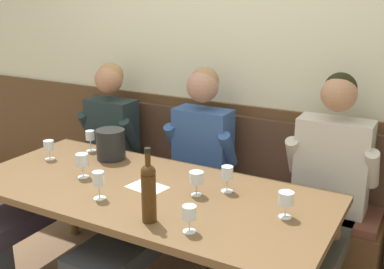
% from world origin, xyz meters
% --- Properties ---
extents(room_wall_back, '(6.80, 0.08, 2.80)m').
position_xyz_m(room_wall_back, '(0.00, 1.09, 1.40)').
color(room_wall_back, beige).
rests_on(room_wall_back, ground).
extents(wood_wainscot_panel, '(6.80, 0.03, 1.01)m').
position_xyz_m(wood_wainscot_panel, '(0.00, 1.04, 0.50)').
color(wood_wainscot_panel, '#543820').
rests_on(wood_wainscot_panel, ground).
extents(wall_bench, '(2.34, 0.42, 0.94)m').
position_xyz_m(wall_bench, '(0.00, 0.83, 0.28)').
color(wall_bench, '#543820').
rests_on(wall_bench, ground).
extents(dining_table, '(2.04, 0.91, 0.72)m').
position_xyz_m(dining_table, '(0.00, 0.09, 0.65)').
color(dining_table, brown).
rests_on(dining_table, ground).
extents(person_right_seat, '(0.47, 1.36, 1.26)m').
position_xyz_m(person_right_seat, '(-0.81, 0.42, 0.61)').
color(person_right_seat, '#35373B').
rests_on(person_right_seat, ground).
extents(person_left_seat, '(0.49, 1.36, 1.29)m').
position_xyz_m(person_left_seat, '(-0.03, 0.42, 0.62)').
color(person_left_seat, '#2A2531').
rests_on(person_left_seat, ground).
extents(person_center_left_seat, '(0.53, 1.36, 1.32)m').
position_xyz_m(person_center_left_seat, '(0.84, 0.42, 0.62)').
color(person_center_left_seat, '#29263D').
rests_on(person_center_left_seat, ground).
extents(ice_bucket, '(0.18, 0.18, 0.19)m').
position_xyz_m(ice_bucket, '(-0.46, 0.37, 0.82)').
color(ice_bucket, black).
rests_on(ice_bucket, dining_table).
extents(wine_bottle_clear_water, '(0.07, 0.07, 0.36)m').
position_xyz_m(wine_bottle_clear_water, '(0.23, -0.22, 0.88)').
color(wine_bottle_clear_water, '#40260E').
rests_on(wine_bottle_clear_water, dining_table).
extents(wine_glass_near_bucket, '(0.07, 0.07, 0.14)m').
position_xyz_m(wine_glass_near_bucket, '(-0.68, 0.42, 0.82)').
color(wine_glass_near_bucket, silver).
rests_on(wine_glass_near_bucket, dining_table).
extents(wine_glass_by_bottle, '(0.06, 0.06, 0.13)m').
position_xyz_m(wine_glass_by_bottle, '(0.45, -0.22, 0.81)').
color(wine_glass_by_bottle, silver).
rests_on(wine_glass_by_bottle, dining_table).
extents(wine_glass_left_end, '(0.07, 0.07, 0.15)m').
position_xyz_m(wine_glass_left_end, '(-0.13, -0.14, 0.83)').
color(wine_glass_left_end, silver).
rests_on(wine_glass_left_end, dining_table).
extents(wine_glass_center_front, '(0.07, 0.07, 0.13)m').
position_xyz_m(wine_glass_center_front, '(0.78, 0.13, 0.81)').
color(wine_glass_center_front, silver).
rests_on(wine_glass_center_front, dining_table).
extents(wine_glass_center_rear, '(0.08, 0.08, 0.13)m').
position_xyz_m(wine_glass_center_rear, '(0.29, 0.14, 0.82)').
color(wine_glass_center_rear, silver).
rests_on(wine_glass_center_rear, dining_table).
extents(wine_glass_mid_right, '(0.07, 0.07, 0.14)m').
position_xyz_m(wine_glass_mid_right, '(0.41, 0.26, 0.82)').
color(wine_glass_mid_right, silver).
rests_on(wine_glass_mid_right, dining_table).
extents(wine_glass_right_end, '(0.07, 0.07, 0.13)m').
position_xyz_m(wine_glass_right_end, '(-0.80, 0.17, 0.81)').
color(wine_glass_right_end, silver).
rests_on(wine_glass_right_end, dining_table).
extents(wine_glass_mid_left, '(0.07, 0.07, 0.14)m').
position_xyz_m(wine_glass_mid_left, '(-0.41, 0.04, 0.83)').
color(wine_glass_mid_left, silver).
rests_on(wine_glass_mid_left, dining_table).
extents(tasting_sheet_left_guest, '(0.23, 0.18, 0.00)m').
position_xyz_m(tasting_sheet_left_guest, '(-0.00, 0.10, 0.72)').
color(tasting_sheet_left_guest, white).
rests_on(tasting_sheet_left_guest, dining_table).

